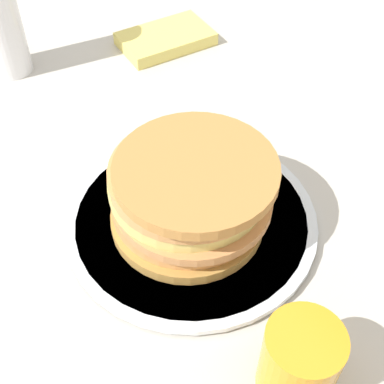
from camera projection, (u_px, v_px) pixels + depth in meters
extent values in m
plane|color=#BCB7AD|center=(182.00, 214.00, 0.62)|extent=(4.00, 4.00, 0.00)
cylinder|color=silver|center=(192.00, 220.00, 0.61)|extent=(0.26, 0.26, 0.01)
cylinder|color=silver|center=(192.00, 219.00, 0.61)|extent=(0.28, 0.28, 0.01)
cylinder|color=#B7863E|center=(188.00, 217.00, 0.60)|extent=(0.17, 0.17, 0.01)
cylinder|color=tan|center=(188.00, 202.00, 0.59)|extent=(0.17, 0.17, 0.02)
cylinder|color=tan|center=(190.00, 200.00, 0.57)|extent=(0.17, 0.17, 0.01)
cylinder|color=#D1BC66|center=(188.00, 184.00, 0.57)|extent=(0.17, 0.17, 0.02)
cylinder|color=tan|center=(187.00, 176.00, 0.56)|extent=(0.17, 0.17, 0.02)
cylinder|color=#B67C3E|center=(193.00, 172.00, 0.54)|extent=(0.17, 0.17, 0.01)
cylinder|color=orange|center=(299.00, 362.00, 0.46)|extent=(0.07, 0.07, 0.08)
cube|color=#E5D166|center=(166.00, 39.00, 0.86)|extent=(0.15, 0.10, 0.02)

